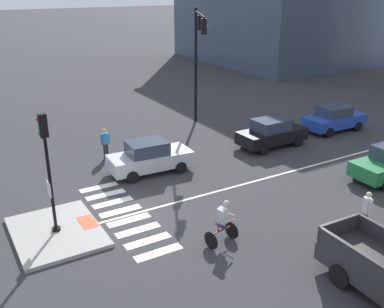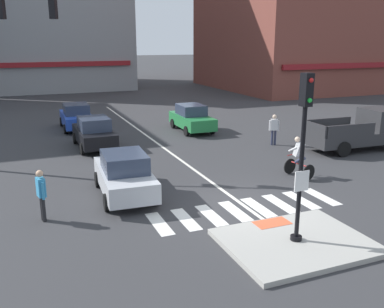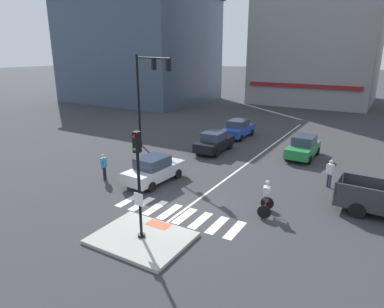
% 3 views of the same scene
% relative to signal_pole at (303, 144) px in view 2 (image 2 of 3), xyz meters
% --- Properties ---
extents(ground_plane, '(300.00, 300.00, 0.00)m').
position_rel_signal_pole_xyz_m(ground_plane, '(0.00, 3.19, -2.91)').
color(ground_plane, '#333335').
extents(traffic_island, '(3.97, 3.12, 0.15)m').
position_rel_signal_pole_xyz_m(traffic_island, '(0.00, 0.01, -2.83)').
color(traffic_island, '#A3A099').
rests_on(traffic_island, ground).
extents(tactile_pad_front, '(1.10, 0.60, 0.01)m').
position_rel_signal_pole_xyz_m(tactile_pad_front, '(0.00, 1.22, -2.75)').
color(tactile_pad_front, '#DB5B38').
rests_on(tactile_pad_front, traffic_island).
extents(signal_pole, '(0.44, 0.38, 4.57)m').
position_rel_signal_pole_xyz_m(signal_pole, '(0.00, 0.00, 0.00)').
color(signal_pole, black).
rests_on(signal_pole, traffic_island).
extents(crosswalk_stripe_a, '(0.44, 1.80, 0.01)m').
position_rel_signal_pole_xyz_m(crosswalk_stripe_a, '(-3.10, 2.77, -2.90)').
color(crosswalk_stripe_a, silver).
rests_on(crosswalk_stripe_a, ground).
extents(crosswalk_stripe_b, '(0.44, 1.80, 0.01)m').
position_rel_signal_pole_xyz_m(crosswalk_stripe_b, '(-2.21, 2.77, -2.90)').
color(crosswalk_stripe_b, silver).
rests_on(crosswalk_stripe_b, ground).
extents(crosswalk_stripe_c, '(0.44, 1.80, 0.01)m').
position_rel_signal_pole_xyz_m(crosswalk_stripe_c, '(-1.33, 2.77, -2.90)').
color(crosswalk_stripe_c, silver).
rests_on(crosswalk_stripe_c, ground).
extents(crosswalk_stripe_d, '(0.44, 1.80, 0.01)m').
position_rel_signal_pole_xyz_m(crosswalk_stripe_d, '(-0.44, 2.77, -2.90)').
color(crosswalk_stripe_d, silver).
rests_on(crosswalk_stripe_d, ground).
extents(crosswalk_stripe_e, '(0.44, 1.80, 0.01)m').
position_rel_signal_pole_xyz_m(crosswalk_stripe_e, '(0.44, 2.77, -2.90)').
color(crosswalk_stripe_e, silver).
rests_on(crosswalk_stripe_e, ground).
extents(crosswalk_stripe_f, '(0.44, 1.80, 0.01)m').
position_rel_signal_pole_xyz_m(crosswalk_stripe_f, '(1.33, 2.77, -2.90)').
color(crosswalk_stripe_f, silver).
rests_on(crosswalk_stripe_f, ground).
extents(crosswalk_stripe_g, '(0.44, 1.80, 0.01)m').
position_rel_signal_pole_xyz_m(crosswalk_stripe_g, '(2.21, 2.77, -2.90)').
color(crosswalk_stripe_g, silver).
rests_on(crosswalk_stripe_g, ground).
extents(crosswalk_stripe_h, '(0.44, 1.80, 0.01)m').
position_rel_signal_pole_xyz_m(crosswalk_stripe_h, '(3.10, 2.77, -2.90)').
color(crosswalk_stripe_h, silver).
rests_on(crosswalk_stripe_h, ground).
extents(lane_centre_line, '(0.14, 28.00, 0.01)m').
position_rel_signal_pole_xyz_m(lane_centre_line, '(0.07, 13.19, -2.90)').
color(lane_centre_line, silver).
rests_on(lane_centre_line, ground).
extents(building_corner_left, '(18.55, 19.86, 19.49)m').
position_rel_signal_pole_xyz_m(building_corner_left, '(24.04, 34.41, 6.85)').
color(building_corner_left, brown).
rests_on(building_corner_left, ground).
extents(building_far_block, '(17.18, 17.79, 19.45)m').
position_rel_signal_pole_xyz_m(building_far_block, '(-2.56, 46.80, 6.84)').
color(building_far_block, gray).
rests_on(building_far_block, ground).
extents(car_blue_westbound_distant, '(1.87, 4.11, 1.64)m').
position_rel_signal_pole_xyz_m(car_blue_westbound_distant, '(-3.53, 18.58, -2.10)').
color(car_blue_westbound_distant, '#2347B7').
rests_on(car_blue_westbound_distant, ground).
extents(car_silver_westbound_near, '(2.02, 4.19, 1.64)m').
position_rel_signal_pole_xyz_m(car_silver_westbound_near, '(-3.49, 5.59, -2.10)').
color(car_silver_westbound_near, silver).
rests_on(car_silver_westbound_near, ground).
extents(car_green_eastbound_far, '(1.91, 4.13, 1.64)m').
position_rel_signal_pole_xyz_m(car_green_eastbound_far, '(3.10, 15.31, -2.10)').
color(car_green_eastbound_far, '#237A3D').
rests_on(car_green_eastbound_far, ground).
extents(car_black_westbound_far, '(1.89, 4.12, 1.64)m').
position_rel_signal_pole_xyz_m(car_black_westbound_far, '(-3.30, 13.25, -2.10)').
color(car_black_westbound_far, black).
rests_on(car_black_westbound_far, ground).
extents(pickup_truck_charcoal_cross_right, '(5.16, 2.20, 2.08)m').
position_rel_signal_pole_xyz_m(pickup_truck_charcoal_cross_right, '(9.56, 7.68, -1.93)').
color(pickup_truck_charcoal_cross_right, '#2D2D30').
rests_on(pickup_truck_charcoal_cross_right, ground).
extents(cyclist, '(0.85, 1.19, 1.68)m').
position_rel_signal_pole_xyz_m(cyclist, '(3.72, 5.08, -2.03)').
color(cyclist, black).
rests_on(cyclist, ground).
extents(pedestrian_at_curb_left, '(0.29, 0.54, 1.67)m').
position_rel_signal_pole_xyz_m(pedestrian_at_curb_left, '(-6.40, 4.37, -1.92)').
color(pedestrian_at_curb_left, black).
rests_on(pedestrian_at_curb_left, ground).
extents(pedestrian_waiting_far_side, '(0.50, 0.35, 1.67)m').
position_rel_signal_pole_xyz_m(pedestrian_waiting_far_side, '(5.81, 10.18, -1.92)').
color(pedestrian_waiting_far_side, '#2D334C').
rests_on(pedestrian_waiting_far_side, ground).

